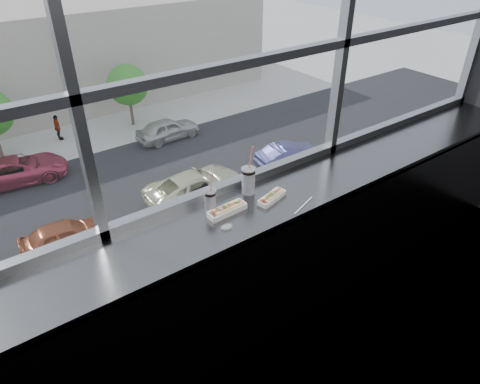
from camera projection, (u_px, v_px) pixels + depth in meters
wall_back_lower at (235, 244)px, 3.47m from camera, size 6.00×0.00×6.00m
window_glass at (231, 14)px, 2.53m from camera, size 6.00×0.00×6.00m
window_mullions at (233, 14)px, 2.52m from camera, size 6.00×0.08×2.40m
counter at (257, 207)px, 3.00m from camera, size 6.00×0.55×0.06m
counter_fascia at (277, 282)px, 3.10m from camera, size 6.00×0.04×1.04m
hotdog_tray_left at (227, 209)px, 2.87m from camera, size 0.28×0.10×0.07m
hotdog_tray_right at (272, 197)px, 3.01m from camera, size 0.26×0.14×0.06m
soda_cup_left at (210, 200)px, 2.86m from camera, size 0.08×0.08×0.30m
soda_cup_right at (248, 179)px, 3.04m from camera, size 0.10×0.10×0.38m
loose_straw at (303, 205)px, 2.95m from camera, size 0.24×0.09×0.01m
wrapper at (227, 227)px, 2.74m from camera, size 0.09×0.06×0.02m
street_asphalt at (26, 216)px, 23.35m from camera, size 80.00×10.00×0.06m
car_far_b at (16, 166)px, 25.80m from camera, size 3.48×6.72×2.14m
car_far_c at (167, 126)px, 30.83m from camera, size 2.81×6.38×2.10m
car_near_e at (289, 151)px, 27.67m from camera, size 3.18×6.10×1.95m
car_near_d at (196, 182)px, 24.18m from camera, size 2.82×6.64×2.21m
car_near_c at (65, 231)px, 20.63m from camera, size 2.75×5.92×1.93m
pedestrian_c at (57, 125)px, 30.76m from camera, size 0.75×1.01×2.26m
tree_right at (128, 85)px, 31.92m from camera, size 3.05×3.05×4.77m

